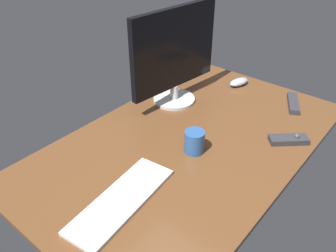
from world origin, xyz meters
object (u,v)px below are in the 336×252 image
object	(u,v)px
computer_mouse	(239,82)
media_remote	(289,139)
monitor	(175,55)
tv_remote	(293,103)
coffee_mug	(194,142)
keyboard	(122,200)

from	to	relation	value
computer_mouse	media_remote	size ratio (longest dim) A/B	0.78
computer_mouse	monitor	bearing A→B (deg)	170.49
tv_remote	coffee_mug	distance (cm)	61.39
keyboard	media_remote	size ratio (longest dim) A/B	2.73
media_remote	tv_remote	xyz separation A→B (cm)	(29.59, 10.77, 0.00)
monitor	coffee_mug	world-z (taller)	monitor
computer_mouse	coffee_mug	distance (cm)	63.60
computer_mouse	media_remote	world-z (taller)	media_remote
computer_mouse	media_remote	distance (cm)	52.60
coffee_mug	media_remote	bearing A→B (deg)	-41.51
media_remote	tv_remote	world-z (taller)	media_remote
media_remote	tv_remote	size ratio (longest dim) A/B	0.84
keyboard	tv_remote	world-z (taller)	tv_remote
monitor	keyboard	xyz separation A→B (cm)	(-64.01, -29.33, -23.19)
media_remote	tv_remote	distance (cm)	31.49
computer_mouse	tv_remote	distance (cm)	31.13
computer_mouse	coffee_mug	size ratio (longest dim) A/B	1.30
computer_mouse	coffee_mug	bearing A→B (deg)	-150.68
tv_remote	keyboard	bearing A→B (deg)	142.41
tv_remote	coffee_mug	world-z (taller)	coffee_mug
monitor	computer_mouse	bearing A→B (deg)	-18.10
keyboard	tv_remote	distance (cm)	98.19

